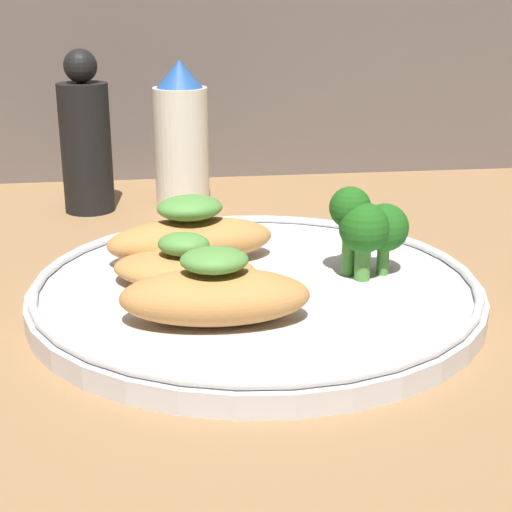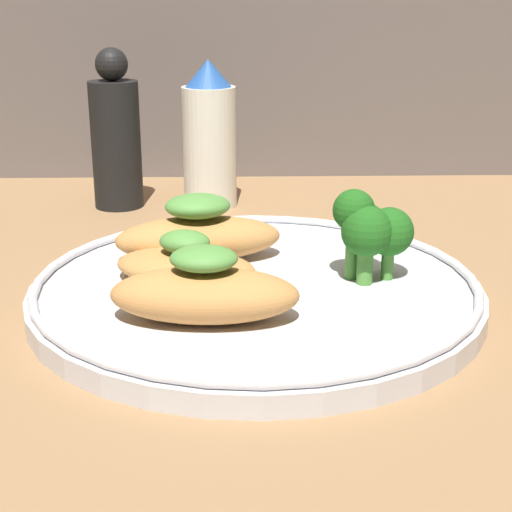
{
  "view_description": "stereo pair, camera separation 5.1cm",
  "coord_description": "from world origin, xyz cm",
  "px_view_note": "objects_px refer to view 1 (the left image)",
  "views": [
    {
      "loc": [
        -6.4,
        -48.25,
        20.29
      ],
      "look_at": [
        0.0,
        0.0,
        3.4
      ],
      "focal_mm": 55.0,
      "sensor_mm": 36.0,
      "label": 1
    },
    {
      "loc": [
        -1.27,
        -48.66,
        20.29
      ],
      "look_at": [
        0.0,
        0.0,
        3.4
      ],
      "focal_mm": 55.0,
      "sensor_mm": 36.0,
      "label": 2
    }
  ],
  "objects_px": {
    "pepper_grinder": "(86,141)",
    "sauce_bottle": "(181,139)",
    "broccoli_bunch": "(366,225)",
    "plate": "(256,290)"
  },
  "relations": [
    {
      "from": "plate",
      "to": "pepper_grinder",
      "type": "distance_m",
      "value": 0.29
    },
    {
      "from": "sauce_bottle",
      "to": "plate",
      "type": "bearing_deg",
      "value": -81.44
    },
    {
      "from": "pepper_grinder",
      "to": "sauce_bottle",
      "type": "bearing_deg",
      "value": 0.0
    },
    {
      "from": "broccoli_bunch",
      "to": "sauce_bottle",
      "type": "bearing_deg",
      "value": 115.28
    },
    {
      "from": "broccoli_bunch",
      "to": "sauce_bottle",
      "type": "relative_size",
      "value": 0.45
    },
    {
      "from": "broccoli_bunch",
      "to": "sauce_bottle",
      "type": "distance_m",
      "value": 0.27
    },
    {
      "from": "sauce_bottle",
      "to": "pepper_grinder",
      "type": "height_order",
      "value": "pepper_grinder"
    },
    {
      "from": "plate",
      "to": "sauce_bottle",
      "type": "xyz_separation_m",
      "value": [
        -0.04,
        0.25,
        0.06
      ]
    },
    {
      "from": "plate",
      "to": "broccoli_bunch",
      "type": "xyz_separation_m",
      "value": [
        0.08,
        0.01,
        0.04
      ]
    },
    {
      "from": "sauce_bottle",
      "to": "pepper_grinder",
      "type": "distance_m",
      "value": 0.09
    }
  ]
}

